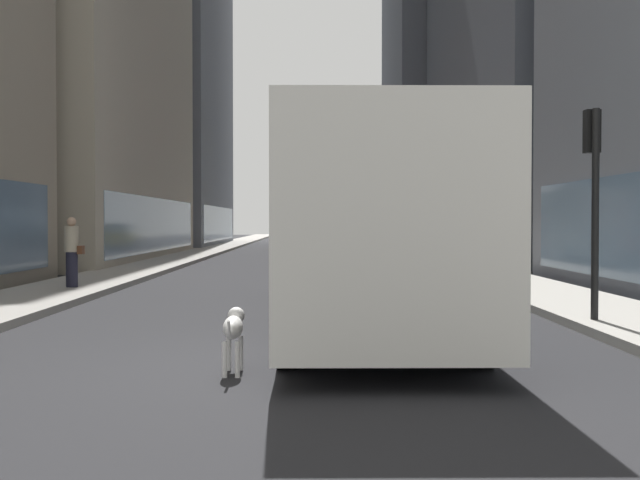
{
  "coord_description": "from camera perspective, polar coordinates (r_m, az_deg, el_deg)",
  "views": [
    {
      "loc": [
        0.35,
        -9.72,
        1.73
      ],
      "look_at": [
        0.48,
        4.39,
        1.4
      ],
      "focal_mm": 44.13,
      "sensor_mm": 36.0,
      "label": 1
    }
  ],
  "objects": [
    {
      "name": "building_right_far",
      "position": [
        59.63,
        10.97,
        13.81
      ],
      "size": [
        11.84,
        14.67,
        29.29
      ],
      "color": "#4C515B",
      "rests_on": "ground"
    },
    {
      "name": "dalmatian_dog",
      "position": [
        9.07,
        -6.29,
        -6.37
      ],
      "size": [
        0.22,
        0.96,
        0.72
      ],
      "color": "white",
      "rests_on": "ground"
    },
    {
      "name": "sidewalk_right",
      "position": [
        45.07,
        6.29,
        -0.78
      ],
      "size": [
        2.4,
        110.0,
        0.15
      ],
      "primitive_type": "cube",
      "color": "#ADA89E",
      "rests_on": "ground"
    },
    {
      "name": "transit_bus",
      "position": [
        13.4,
        3.11,
        1.54
      ],
      "size": [
        2.78,
        11.53,
        3.05
      ],
      "color": "silver",
      "rests_on": "ground"
    },
    {
      "name": "car_yellow_taxi",
      "position": [
        48.86,
        -2.35,
        0.27
      ],
      "size": [
        1.91,
        4.43,
        1.62
      ],
      "color": "yellow",
      "rests_on": "ground"
    },
    {
      "name": "pedestrian_with_handbag",
      "position": [
        19.88,
        -17.54,
        -0.79
      ],
      "size": [
        0.45,
        0.34,
        1.69
      ],
      "color": "#1E1E2D",
      "rests_on": "sidewalk_left"
    },
    {
      "name": "car_grey_wagon",
      "position": [
        51.04,
        2.22,
        0.32
      ],
      "size": [
        1.92,
        4.73,
        1.62
      ],
      "color": "slate",
      "rests_on": "ground"
    },
    {
      "name": "traffic_light_near",
      "position": [
        13.5,
        19.23,
        4.27
      ],
      "size": [
        0.24,
        0.41,
        3.4
      ],
      "color": "black",
      "rests_on": "sidewalk_right"
    },
    {
      "name": "sidewalk_left",
      "position": [
        45.16,
        -8.23,
        -0.78
      ],
      "size": [
        2.4,
        110.0,
        0.15
      ],
      "primitive_type": "cube",
      "color": "#9E9991",
      "rests_on": "ground"
    },
    {
      "name": "car_red_coupe",
      "position": [
        27.47,
        1.24,
        -0.55
      ],
      "size": [
        1.86,
        4.63,
        1.62
      ],
      "color": "red",
      "rests_on": "ground"
    },
    {
      "name": "ground_plane",
      "position": [
        44.75,
        -0.98,
        -0.88
      ],
      "size": [
        120.0,
        120.0,
        0.0
      ],
      "primitive_type": "plane",
      "color": "#232326"
    },
    {
      "name": "box_truck",
      "position": [
        34.06,
        3.6,
        1.23
      ],
      "size": [
        2.3,
        7.5,
        3.05
      ],
      "color": "#A51919",
      "rests_on": "ground"
    }
  ]
}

